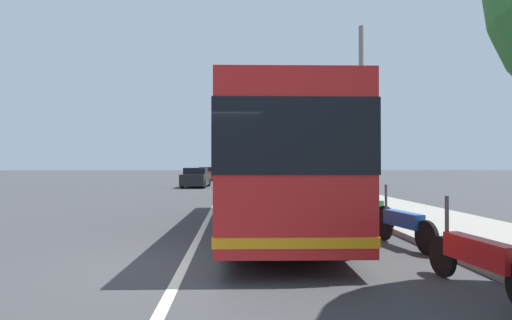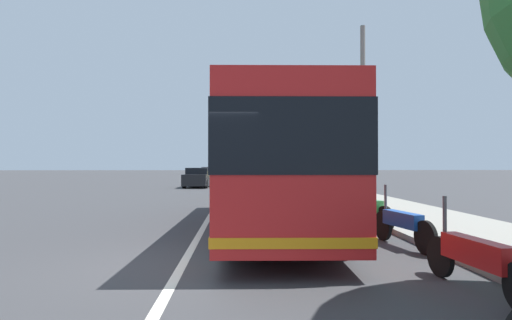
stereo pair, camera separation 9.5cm
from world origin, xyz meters
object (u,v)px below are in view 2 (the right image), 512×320
object	(u,v)px
motorcycle_by_tree	(475,258)
car_far_distant	(210,174)
motorcycle_angled	(402,224)
car_behind_bus	(248,183)
car_ahead_same_lane	(198,178)
roadside_tree_mid_block	(342,100)
coach_bus	(273,161)
car_oncoming	(249,173)
utility_pole	(363,114)
motorcycle_mid_row	(366,210)

from	to	relation	value
motorcycle_by_tree	car_far_distant	world-z (taller)	car_far_distant
motorcycle_angled	car_behind_bus	bearing A→B (deg)	1.76
car_behind_bus	car_ahead_same_lane	xyz separation A→B (m)	(9.25, 3.55, -0.04)
motorcycle_angled	car_behind_bus	size ratio (longest dim) A/B	0.47
car_behind_bus	roadside_tree_mid_block	xyz separation A→B (m)	(-2.68, -4.40, 4.05)
car_far_distant	coach_bus	bearing A→B (deg)	7.53
coach_bus	motorcycle_by_tree	bearing A→B (deg)	-157.37
car_behind_bus	car_oncoming	xyz separation A→B (m)	(26.55, -0.71, -0.07)
roadside_tree_mid_block	utility_pole	world-z (taller)	utility_pole
coach_bus	car_ahead_same_lane	size ratio (longest dim) A/B	2.38
car_oncoming	utility_pole	distance (m)	30.41
car_ahead_same_lane	car_oncoming	size ratio (longest dim) A/B	1.14
car_far_distant	car_ahead_same_lane	xyz separation A→B (m)	(-13.42, -0.02, -0.00)
motorcycle_mid_row	utility_pole	bearing A→B (deg)	-32.87
motorcycle_angled	car_behind_bus	xyz separation A→B (m)	(13.53, 2.95, 0.26)
roadside_tree_mid_block	utility_pole	bearing A→B (deg)	-129.50
car_far_distant	car_oncoming	size ratio (longest dim) A/B	1.15
car_behind_bus	car_ahead_same_lane	world-z (taller)	car_behind_bus
roadside_tree_mid_block	coach_bus	bearing A→B (deg)	153.98
roadside_tree_mid_block	car_oncoming	bearing A→B (deg)	7.19
car_far_distant	utility_pole	bearing A→B (deg)	19.32
car_far_distant	roadside_tree_mid_block	distance (m)	26.88
car_far_distant	roadside_tree_mid_block	xyz separation A→B (m)	(-25.35, -7.97, 4.09)
roadside_tree_mid_block	car_ahead_same_lane	bearing A→B (deg)	33.68
car_far_distant	utility_pole	world-z (taller)	utility_pole
car_behind_bus	car_far_distant	bearing A→B (deg)	12.66
motorcycle_mid_row	car_oncoming	distance (m)	37.53
coach_bus	motorcycle_angled	xyz separation A→B (m)	(-2.74, -2.50, -1.34)
motorcycle_angled	utility_pole	world-z (taller)	utility_pole
utility_pole	coach_bus	bearing A→B (deg)	147.44
motorcycle_angled	car_oncoming	xyz separation A→B (m)	(40.08, 2.23, 0.19)
motorcycle_mid_row	motorcycle_angled	bearing A→B (deg)	162.36
car_behind_bus	motorcycle_angled	bearing A→B (deg)	-163.99
car_ahead_same_lane	car_oncoming	world-z (taller)	car_ahead_same_lane
motorcycle_mid_row	utility_pole	distance (m)	8.65
car_oncoming	coach_bus	bearing A→B (deg)	-178.76
motorcycle_by_tree	car_oncoming	world-z (taller)	car_oncoming
motorcycle_angled	car_far_distant	world-z (taller)	car_far_distant
car_far_distant	utility_pole	xyz separation A→B (m)	(-26.00, -8.77, 3.36)
car_behind_bus	utility_pole	bearing A→B (deg)	-118.95
coach_bus	motorcycle_angled	bearing A→B (deg)	-136.03
utility_pole	car_far_distant	bearing A→B (deg)	18.63
car_behind_bus	utility_pole	size ratio (longest dim) A/B	0.58
coach_bus	utility_pole	bearing A→B (deg)	-30.92
motorcycle_angled	motorcycle_mid_row	size ratio (longest dim) A/B	0.98
car_ahead_same_lane	car_oncoming	bearing A→B (deg)	169.34
motorcycle_angled	motorcycle_by_tree	bearing A→B (deg)	165.00
motorcycle_mid_row	utility_pole	world-z (taller)	utility_pole
car_far_distant	car_oncoming	xyz separation A→B (m)	(3.88, -4.28, -0.03)
car_behind_bus	roadside_tree_mid_block	world-z (taller)	roadside_tree_mid_block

